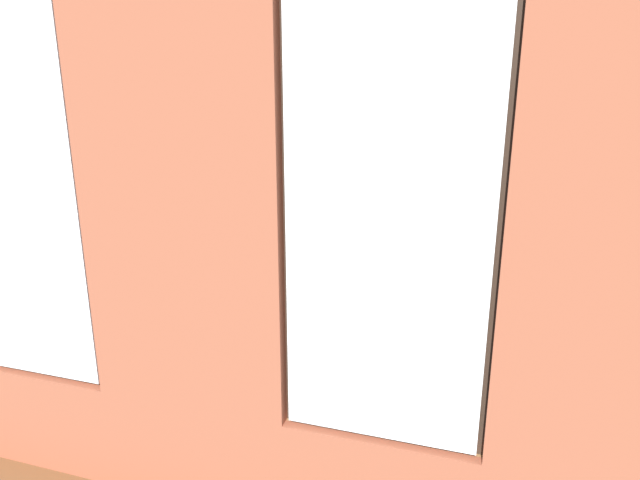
{
  "coord_description": "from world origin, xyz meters",
  "views": [
    {
      "loc": [
        -1.53,
        5.19,
        2.41
      ],
      "look_at": [
        -0.01,
        0.4,
        0.94
      ],
      "focal_mm": 32.0,
      "sensor_mm": 36.0,
      "label": 1
    }
  ],
  "objects_px": {
    "remote_black": "(340,285)",
    "potted_plant_mid_room_small": "(427,263)",
    "couch_by_window": "(200,383)",
    "couch_left": "(592,326)",
    "potted_plant_by_left_couch": "(536,260)",
    "tv_flatscreen": "(103,212)",
    "potted_plant_near_tv": "(90,272)",
    "cup_ceramic": "(377,274)",
    "media_console": "(109,266)",
    "table_plant_small": "(318,261)",
    "potted_plant_foreground_right": "(210,209)",
    "potted_plant_between_couches": "(401,372)",
    "potted_plant_corner_near_left": "(586,212)",
    "coffee_table": "(332,284)",
    "candle_jar": "(285,274)"
  },
  "relations": [
    {
      "from": "potted_plant_near_tv",
      "to": "potted_plant_between_couches",
      "type": "distance_m",
      "value": 3.45
    },
    {
      "from": "couch_left",
      "to": "tv_flatscreen",
      "type": "bearing_deg",
      "value": -90.71
    },
    {
      "from": "candle_jar",
      "to": "potted_plant_foreground_right",
      "type": "relative_size",
      "value": 0.14
    },
    {
      "from": "cup_ceramic",
      "to": "media_console",
      "type": "xyz_separation_m",
      "value": [
        3.2,
        -0.0,
        -0.25
      ]
    },
    {
      "from": "cup_ceramic",
      "to": "media_console",
      "type": "distance_m",
      "value": 3.21
    },
    {
      "from": "coffee_table",
      "to": "potted_plant_mid_room_small",
      "type": "height_order",
      "value": "coffee_table"
    },
    {
      "from": "candle_jar",
      "to": "potted_plant_foreground_right",
      "type": "height_order",
      "value": "potted_plant_foreground_right"
    },
    {
      "from": "potted_plant_mid_room_small",
      "to": "couch_left",
      "type": "bearing_deg",
      "value": 138.06
    },
    {
      "from": "potted_plant_near_tv",
      "to": "couch_left",
      "type": "bearing_deg",
      "value": -172.07
    },
    {
      "from": "couch_by_window",
      "to": "couch_left",
      "type": "relative_size",
      "value": 0.94
    },
    {
      "from": "coffee_table",
      "to": "tv_flatscreen",
      "type": "distance_m",
      "value": 2.83
    },
    {
      "from": "couch_left",
      "to": "potted_plant_between_couches",
      "type": "relative_size",
      "value": 1.94
    },
    {
      "from": "candle_jar",
      "to": "potted_plant_between_couches",
      "type": "relative_size",
      "value": 0.1
    },
    {
      "from": "couch_by_window",
      "to": "potted_plant_by_left_couch",
      "type": "xyz_separation_m",
      "value": [
        -2.34,
        -3.28,
        0.09
      ]
    },
    {
      "from": "cup_ceramic",
      "to": "potted_plant_near_tv",
      "type": "relative_size",
      "value": 0.12
    },
    {
      "from": "potted_plant_near_tv",
      "to": "candle_jar",
      "type": "bearing_deg",
      "value": -159.68
    },
    {
      "from": "media_console",
      "to": "potted_plant_corner_near_left",
      "type": "xyz_separation_m",
      "value": [
        -5.31,
        -2.0,
        0.59
      ]
    },
    {
      "from": "couch_left",
      "to": "potted_plant_mid_room_small",
      "type": "bearing_deg",
      "value": -129.17
    },
    {
      "from": "couch_by_window",
      "to": "potted_plant_near_tv",
      "type": "relative_size",
      "value": 2.19
    },
    {
      "from": "tv_flatscreen",
      "to": "potted_plant_corner_near_left",
      "type": "xyz_separation_m",
      "value": [
        -5.31,
        -2.0,
        -0.07
      ]
    },
    {
      "from": "potted_plant_near_tv",
      "to": "potted_plant_between_couches",
      "type": "xyz_separation_m",
      "value": [
        -3.25,
        1.16,
        0.08
      ]
    },
    {
      "from": "couch_by_window",
      "to": "potted_plant_near_tv",
      "type": "bearing_deg",
      "value": -33.02
    },
    {
      "from": "potted_plant_mid_room_small",
      "to": "potted_plant_foreground_right",
      "type": "bearing_deg",
      "value": -14.59
    },
    {
      "from": "tv_flatscreen",
      "to": "potted_plant_corner_near_left",
      "type": "relative_size",
      "value": 0.86
    },
    {
      "from": "potted_plant_by_left_couch",
      "to": "potted_plant_between_couches",
      "type": "bearing_deg",
      "value": 73.74
    },
    {
      "from": "couch_by_window",
      "to": "potted_plant_mid_room_small",
      "type": "relative_size",
      "value": 4.54
    },
    {
      "from": "couch_by_window",
      "to": "potted_plant_by_left_couch",
      "type": "relative_size",
      "value": 3.02
    },
    {
      "from": "couch_left",
      "to": "candle_jar",
      "type": "relative_size",
      "value": 18.72
    },
    {
      "from": "remote_black",
      "to": "potted_plant_by_left_couch",
      "type": "xyz_separation_m",
      "value": [
        -1.85,
        -1.42,
        -0.02
      ]
    },
    {
      "from": "potted_plant_foreground_right",
      "to": "couch_left",
      "type": "bearing_deg",
      "value": 154.91
    },
    {
      "from": "media_console",
      "to": "potted_plant_near_tv",
      "type": "relative_size",
      "value": 1.16
    },
    {
      "from": "couch_left",
      "to": "potted_plant_between_couches",
      "type": "xyz_separation_m",
      "value": [
        1.35,
        1.8,
        0.3
      ]
    },
    {
      "from": "remote_black",
      "to": "potted_plant_mid_room_small",
      "type": "bearing_deg",
      "value": 122.65
    },
    {
      "from": "couch_by_window",
      "to": "tv_flatscreen",
      "type": "bearing_deg",
      "value": -41.92
    },
    {
      "from": "couch_by_window",
      "to": "tv_flatscreen",
      "type": "distance_m",
      "value": 3.28
    },
    {
      "from": "table_plant_small",
      "to": "tv_flatscreen",
      "type": "xyz_separation_m",
      "value": [
        2.6,
        -0.05,
        0.32
      ]
    },
    {
      "from": "candle_jar",
      "to": "table_plant_small",
      "type": "bearing_deg",
      "value": -137.42
    },
    {
      "from": "table_plant_small",
      "to": "cup_ceramic",
      "type": "bearing_deg",
      "value": -175.82
    },
    {
      "from": "potted_plant_by_left_couch",
      "to": "potted_plant_near_tv",
      "type": "xyz_separation_m",
      "value": [
        4.19,
        2.08,
        0.13
      ]
    },
    {
      "from": "tv_flatscreen",
      "to": "potted_plant_by_left_couch",
      "type": "distance_m",
      "value": 4.9
    },
    {
      "from": "cup_ceramic",
      "to": "potted_plant_foreground_right",
      "type": "bearing_deg",
      "value": -34.09
    },
    {
      "from": "potted_plant_near_tv",
      "to": "cup_ceramic",
      "type": "bearing_deg",
      "value": -160.34
    },
    {
      "from": "cup_ceramic",
      "to": "media_console",
      "type": "bearing_deg",
      "value": -0.07
    },
    {
      "from": "couch_left",
      "to": "potted_plant_corner_near_left",
      "type": "xyz_separation_m",
      "value": [
        -0.16,
        -2.31,
        0.49
      ]
    },
    {
      "from": "potted_plant_corner_near_left",
      "to": "potted_plant_near_tv",
      "type": "bearing_deg",
      "value": 31.84
    },
    {
      "from": "couch_left",
      "to": "candle_jar",
      "type": "distance_m",
      "value": 2.82
    },
    {
      "from": "couch_left",
      "to": "cup_ceramic",
      "type": "height_order",
      "value": "couch_left"
    },
    {
      "from": "couch_by_window",
      "to": "potted_plant_between_couches",
      "type": "bearing_deg",
      "value": -178.32
    },
    {
      "from": "couch_left",
      "to": "potted_plant_by_left_couch",
      "type": "relative_size",
      "value": 3.23
    },
    {
      "from": "potted_plant_foreground_right",
      "to": "potted_plant_between_couches",
      "type": "height_order",
      "value": "potted_plant_between_couches"
    }
  ]
}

